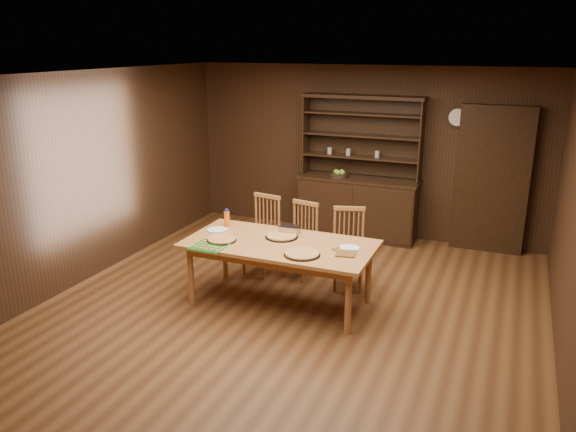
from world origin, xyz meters
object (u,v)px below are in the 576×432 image
at_px(dining_table, 280,248).
at_px(chair_center, 302,237).
at_px(chair_right, 348,245).
at_px(china_hutch, 358,200).
at_px(juice_bottle, 227,218).
at_px(chair_left, 263,232).

distance_m(dining_table, chair_center, 0.91).
relative_size(chair_center, chair_right, 0.98).
distance_m(china_hutch, chair_center, 1.77).
distance_m(chair_center, juice_bottle, 1.02).
bearing_deg(chair_left, dining_table, -44.39).
height_order(china_hutch, chair_center, china_hutch).
bearing_deg(chair_right, dining_table, -142.41).
relative_size(china_hutch, chair_right, 2.19).
xyz_separation_m(chair_right, juice_bottle, (-1.41, -0.51, 0.33)).
relative_size(chair_center, juice_bottle, 4.46).
relative_size(chair_left, juice_bottle, 4.73).
bearing_deg(chair_center, chair_left, -158.84).
bearing_deg(chair_right, chair_left, 162.92).
xyz_separation_m(dining_table, chair_left, (-0.58, 0.81, -0.13)).
height_order(chair_center, chair_right, chair_right).
relative_size(chair_left, chair_center, 1.06).
height_order(chair_right, juice_bottle, chair_right).
xyz_separation_m(dining_table, juice_bottle, (-0.83, 0.30, 0.17)).
relative_size(china_hutch, dining_table, 1.02).
xyz_separation_m(china_hutch, chair_right, (0.40, -1.84, -0.07)).
xyz_separation_m(china_hutch, juice_bottle, (-1.01, -2.35, 0.26)).
distance_m(chair_left, chair_right, 1.16).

